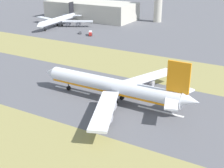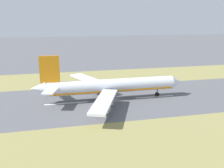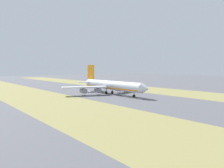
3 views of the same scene
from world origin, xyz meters
TOP-DOWN VIEW (x-y plane):
  - ground_plane at (0.00, 0.00)m, footprint 800.00×800.00m
  - grass_median_west at (-45.00, 0.00)m, footprint 40.00×600.00m
  - grass_median_east at (45.00, 0.00)m, footprint 40.00×600.00m
  - centreline_dash_mid at (0.00, -21.62)m, footprint 1.20×18.00m
  - centreline_dash_far at (0.00, 18.38)m, footprint 1.20×18.00m
  - airplane_main_jet at (-0.67, -3.52)m, footprint 64.14×67.00m

SIDE VIEW (x-z plane):
  - ground_plane at x=0.00m, z-range 0.00..0.00m
  - grass_median_west at x=-45.00m, z-range 0.00..0.01m
  - grass_median_east at x=45.00m, z-range 0.00..0.01m
  - centreline_dash_mid at x=0.00m, z-range 0.00..0.01m
  - centreline_dash_far at x=0.00m, z-range 0.00..0.01m
  - airplane_main_jet at x=-0.67m, z-range -4.08..16.12m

